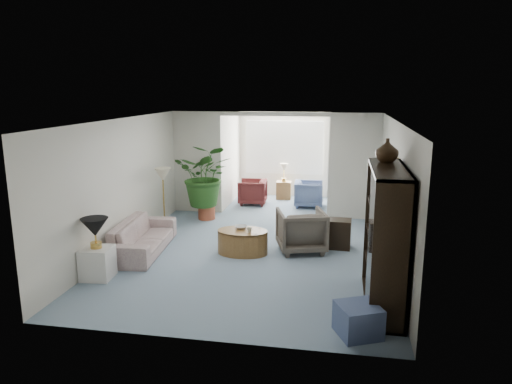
% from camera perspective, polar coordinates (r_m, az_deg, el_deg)
% --- Properties ---
extents(floor, '(6.00, 6.00, 0.00)m').
position_cam_1_polar(floor, '(8.82, -0.69, -7.83)').
color(floor, '#879DB3').
rests_on(floor, ground).
extents(sunroom_floor, '(2.60, 2.60, 0.00)m').
position_cam_1_polar(sunroom_floor, '(12.70, 2.78, -1.50)').
color(sunroom_floor, '#879DB3').
rests_on(sunroom_floor, ground).
extents(back_pier_left, '(1.20, 0.12, 2.50)m').
position_cam_1_polar(back_pier_left, '(11.79, -7.07, 3.54)').
color(back_pier_left, beige).
rests_on(back_pier_left, ground).
extents(back_pier_right, '(1.20, 0.12, 2.50)m').
position_cam_1_polar(back_pier_right, '(11.28, 11.74, 2.97)').
color(back_pier_right, beige).
rests_on(back_pier_right, ground).
extents(back_header, '(2.60, 0.12, 0.10)m').
position_cam_1_polar(back_header, '(11.25, 2.18, 9.35)').
color(back_header, beige).
rests_on(back_header, back_pier_left).
extents(window_pane, '(2.20, 0.02, 1.50)m').
position_cam_1_polar(window_pane, '(13.50, 3.43, 5.37)').
color(window_pane, white).
extents(window_blinds, '(2.20, 0.02, 1.50)m').
position_cam_1_polar(window_blinds, '(13.47, 3.42, 5.36)').
color(window_blinds, white).
extents(framed_picture, '(0.04, 0.50, 0.40)m').
position_cam_1_polar(framed_picture, '(8.19, 16.32, 2.41)').
color(framed_picture, '#C0B499').
extents(sofa, '(0.98, 2.10, 0.60)m').
position_cam_1_polar(sofa, '(9.27, -13.50, -5.22)').
color(sofa, beige).
rests_on(sofa, ground).
extents(end_table, '(0.51, 0.51, 0.52)m').
position_cam_1_polar(end_table, '(8.23, -18.54, -8.11)').
color(end_table, white).
rests_on(end_table, ground).
extents(table_lamp, '(0.44, 0.44, 0.30)m').
position_cam_1_polar(table_lamp, '(8.04, -18.83, -4.04)').
color(table_lamp, black).
rests_on(table_lamp, end_table).
extents(floor_lamp, '(0.36, 0.36, 0.28)m').
position_cam_1_polar(floor_lamp, '(10.28, -11.17, 2.09)').
color(floor_lamp, beige).
rests_on(floor_lamp, ground).
extents(coffee_table, '(1.16, 1.16, 0.45)m').
position_cam_1_polar(coffee_table, '(8.94, -1.62, -6.02)').
color(coffee_table, brown).
rests_on(coffee_table, ground).
extents(coffee_bowl, '(0.29, 0.29, 0.06)m').
position_cam_1_polar(coffee_bowl, '(8.97, -1.81, -4.26)').
color(coffee_bowl, beige).
rests_on(coffee_bowl, coffee_table).
extents(coffee_cup, '(0.12, 0.12, 0.09)m').
position_cam_1_polar(coffee_cup, '(8.74, -0.80, -4.61)').
color(coffee_cup, beige).
rests_on(coffee_cup, coffee_table).
extents(wingback_chair, '(1.07, 1.09, 0.80)m').
position_cam_1_polar(wingback_chair, '(9.07, 5.46, -4.63)').
color(wingback_chair, '#5B5348').
rests_on(wingback_chair, ground).
extents(side_table_dark, '(0.49, 0.41, 0.57)m').
position_cam_1_polar(side_table_dark, '(9.37, 9.89, -4.96)').
color(side_table_dark, black).
rests_on(side_table_dark, ground).
extents(entertainment_cabinet, '(0.48, 1.80, 2.00)m').
position_cam_1_polar(entertainment_cabinet, '(6.90, 15.31, -5.37)').
color(entertainment_cabinet, black).
rests_on(entertainment_cabinet, ground).
extents(cabinet_urn, '(0.33, 0.33, 0.34)m').
position_cam_1_polar(cabinet_urn, '(7.14, 15.50, 4.85)').
color(cabinet_urn, '#301F10').
rests_on(cabinet_urn, entertainment_cabinet).
extents(ottoman, '(0.66, 0.66, 0.40)m').
position_cam_1_polar(ottoman, '(6.30, 12.19, -14.82)').
color(ottoman, slate).
rests_on(ottoman, ground).
extents(plant_pot, '(0.40, 0.40, 0.32)m').
position_cam_1_polar(plant_pot, '(11.32, -5.96, -2.45)').
color(plant_pot, '#97452C').
rests_on(plant_pot, ground).
extents(house_plant, '(1.32, 1.15, 1.47)m').
position_cam_1_polar(house_plant, '(11.12, -6.06, 2.01)').
color(house_plant, '#25521C').
rests_on(house_plant, plant_pot).
extents(sunroom_chair_blue, '(0.77, 0.75, 0.67)m').
position_cam_1_polar(sunroom_chair_blue, '(12.47, 6.37, -0.23)').
color(sunroom_chair_blue, slate).
rests_on(sunroom_chair_blue, ground).
extents(sunroom_chair_maroon, '(0.76, 0.74, 0.67)m').
position_cam_1_polar(sunroom_chair_maroon, '(12.65, -0.42, 0.01)').
color(sunroom_chair_maroon, '#5C211F').
rests_on(sunroom_chair_maroon, ground).
extents(sunroom_table, '(0.42, 0.33, 0.50)m').
position_cam_1_polar(sunroom_table, '(13.28, 3.35, 0.22)').
color(sunroom_table, brown).
rests_on(sunroom_table, ground).
extents(shelf_clutter, '(0.30, 1.17, 1.06)m').
position_cam_1_polar(shelf_clutter, '(6.74, 15.02, -4.95)').
color(shelf_clutter, '#2B2825').
rests_on(shelf_clutter, entertainment_cabinet).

